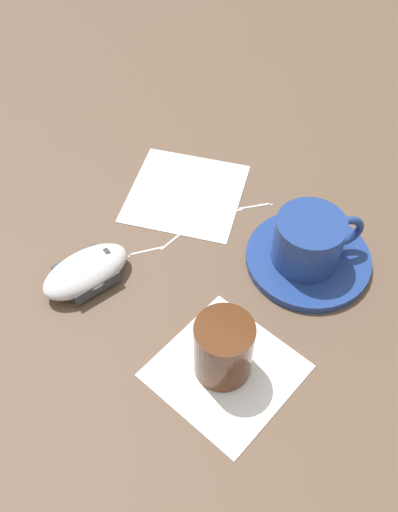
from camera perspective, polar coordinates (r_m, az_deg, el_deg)
The scene contains 8 objects.
ground_plane at distance 0.71m, azimuth 0.32°, elevation -2.17°, with size 3.00×3.00×0.00m, color brown.
saucer at distance 0.73m, azimuth 10.84°, elevation -0.30°, with size 0.16×0.16×0.01m, color navy.
coffee_cup at distance 0.70m, azimuth 11.04°, elevation 1.58°, with size 0.10×0.10×0.07m.
computer_mouse at distance 0.71m, azimuth -11.25°, elevation -1.51°, with size 0.10×0.13×0.04m.
mouse_cable at distance 0.76m, azimuth 0.18°, elevation 3.02°, with size 0.12×0.18×0.00m.
napkin_under_glass at distance 0.64m, azimuth 2.70°, elevation -11.36°, with size 0.14×0.14×0.00m, color white.
drinking_glass at distance 0.61m, azimuth 2.46°, elevation -9.21°, with size 0.06×0.06×0.08m, color #4C2814.
napkin_spare at distance 0.81m, azimuth -1.34°, elevation 6.33°, with size 0.15×0.15×0.00m, color white.
Camera 1 is at (-0.21, 0.36, 0.57)m, focal length 40.00 mm.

